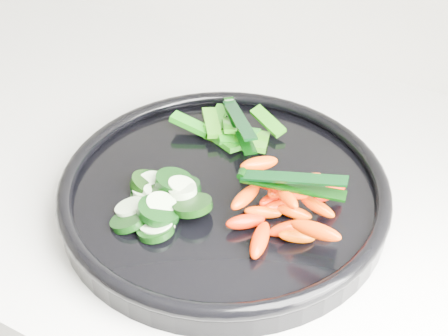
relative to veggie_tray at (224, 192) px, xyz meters
The scene contains 6 objects.
veggie_tray is the anchor object (origin of this frame).
cucumber_pile 0.08m from the veggie_tray, 134.91° to the right, with size 0.13×0.12×0.04m.
carrot_pile 0.08m from the veggie_tray, ahead, with size 0.14×0.16×0.05m.
pepper_pile 0.10m from the veggie_tray, 114.81° to the left, with size 0.14×0.09×0.03m.
tong_carrot 0.10m from the veggie_tray, ahead, with size 0.11×0.04×0.02m.
tong_pepper 0.10m from the veggie_tray, 108.26° to the left, with size 0.09×0.09×0.02m.
Camera 1 is at (0.31, 1.17, 1.42)m, focal length 50.00 mm.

